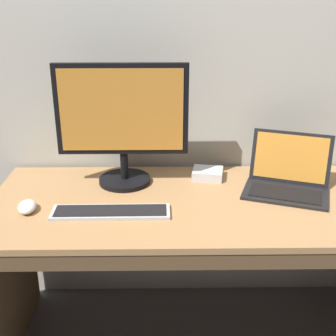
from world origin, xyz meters
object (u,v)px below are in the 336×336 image
at_px(computer_mouse, 27,207).
at_px(external_drive_box, 208,174).
at_px(laptop_black, 288,177).
at_px(external_monitor, 122,123).
at_px(wired_keyboard, 111,212).

relative_size(computer_mouse, external_drive_box, 0.80).
xyz_separation_m(laptop_black, external_monitor, (-0.68, 0.07, 0.22)).
distance_m(external_monitor, computer_mouse, 0.50).
bearing_deg(laptop_black, computer_mouse, -170.25).
relative_size(external_monitor, external_drive_box, 4.13).
relative_size(laptop_black, wired_keyboard, 0.91).
bearing_deg(external_drive_box, wired_keyboard, -140.34).
bearing_deg(wired_keyboard, external_drive_box, 39.66).
bearing_deg(wired_keyboard, external_monitor, 83.41).
bearing_deg(external_drive_box, external_monitor, -171.64).
bearing_deg(external_drive_box, computer_mouse, -157.08).
bearing_deg(laptop_black, wired_keyboard, -164.13).
distance_m(external_monitor, wired_keyboard, 0.38).
bearing_deg(laptop_black, external_drive_box, 158.83).
height_order(wired_keyboard, external_drive_box, external_drive_box).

